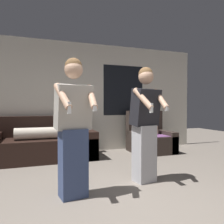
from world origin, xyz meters
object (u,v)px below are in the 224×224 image
(couch, at_px, (43,144))
(person_left, at_px, (73,127))
(person_right, at_px, (145,123))
(armchair, at_px, (150,139))

(couch, bearing_deg, person_left, -82.05)
(person_left, xyz_separation_m, person_right, (1.10, 0.21, 0.00))
(couch, distance_m, person_right, 2.47)
(armchair, xyz_separation_m, person_right, (-1.12, -1.87, 0.56))
(person_left, bearing_deg, couch, 97.95)
(couch, distance_m, armchair, 2.53)
(armchair, bearing_deg, couch, 178.10)
(person_left, distance_m, person_right, 1.12)
(person_left, bearing_deg, armchair, 43.15)
(person_left, height_order, person_right, person_left)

